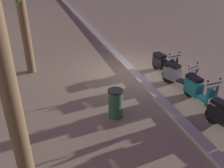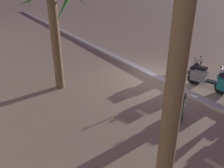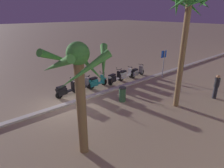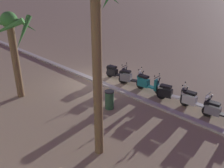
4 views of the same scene
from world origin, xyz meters
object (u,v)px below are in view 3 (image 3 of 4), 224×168
scooter_teal_lead_nearest (96,82)px  scooter_black_gap_after_mid (66,90)px  palm_tree_mid_walkway (79,75)px  scooter_grey_far_back (82,86)px  palm_tree_by_mall_entrance (187,22)px  litter_bin (122,94)px  scooter_black_tail_end (114,78)px  pedestrian_strolling_near_curb (216,86)px  crossing_sign (164,61)px  scooter_grey_second_in_line (137,72)px  scooter_silver_mid_rear (125,75)px

scooter_teal_lead_nearest → scooter_black_gap_after_mid: size_ratio=0.97×
palm_tree_mid_walkway → scooter_grey_far_back: bearing=-121.0°
palm_tree_by_mall_entrance → litter_bin: size_ratio=6.82×
scooter_black_tail_end → scooter_black_gap_after_mid: 4.22m
scooter_teal_lead_nearest → pedestrian_strolling_near_curb: size_ratio=1.08×
crossing_sign → palm_tree_by_mall_entrance: (3.83, 3.85, 3.44)m
crossing_sign → palm_tree_mid_walkway: (10.43, 3.69, 1.85)m
scooter_grey_far_back → palm_tree_mid_walkway: bearing=59.0°
scooter_grey_second_in_line → litter_bin: bearing=32.7°
scooter_teal_lead_nearest → crossing_sign: (-5.88, 1.77, 1.04)m
scooter_grey_second_in_line → litter_bin: size_ratio=1.95×
pedestrian_strolling_near_curb → scooter_grey_far_back: bearing=-46.6°
scooter_grey_second_in_line → pedestrian_strolling_near_curb: 6.50m
scooter_grey_second_in_line → scooter_grey_far_back: (5.53, -0.19, 0.03)m
scooter_black_tail_end → crossing_sign: bearing=159.2°
scooter_grey_far_back → litter_bin: bearing=112.2°
scooter_black_gap_after_mid → pedestrian_strolling_near_curb: (-7.53, 6.72, 0.43)m
scooter_grey_second_in_line → scooter_silver_mid_rear: same height
scooter_grey_far_back → crossing_sign: crossing_sign is taller
scooter_grey_second_in_line → scooter_silver_mid_rear: size_ratio=1.04×
scooter_grey_second_in_line → litter_bin: 5.13m
litter_bin → scooter_teal_lead_nearest: bearing=-91.3°
palm_tree_mid_walkway → scooter_black_gap_after_mid: bearing=-109.9°
scooter_grey_far_back → litter_bin: scooter_grey_far_back is taller
scooter_silver_mid_rear → pedestrian_strolling_near_curb: pedestrian_strolling_near_curb is taller
scooter_black_tail_end → crossing_sign: size_ratio=0.76×
scooter_silver_mid_rear → scooter_black_gap_after_mid: size_ratio=0.96×
scooter_black_gap_after_mid → pedestrian_strolling_near_curb: 10.10m
scooter_grey_far_back → scooter_grey_second_in_line: bearing=178.0°
scooter_silver_mid_rear → litter_bin: size_ratio=1.88×
scooter_black_gap_after_mid → crossing_sign: crossing_sign is taller
scooter_grey_second_in_line → pedestrian_strolling_near_curb: size_ratio=1.12×
scooter_grey_second_in_line → palm_tree_mid_walkway: 10.65m
scooter_black_tail_end → litter_bin: size_ratio=1.91×
scooter_grey_far_back → palm_tree_mid_walkway: 6.97m
crossing_sign → litter_bin: bearing=11.5°
scooter_black_gap_after_mid → scooter_silver_mid_rear: bearing=178.5°
scooter_grey_far_back → palm_tree_by_mall_entrance: size_ratio=0.27×
scooter_silver_mid_rear → scooter_black_tail_end: bearing=3.9°
crossing_sign → litter_bin: size_ratio=2.53×
scooter_teal_lead_nearest → palm_tree_by_mall_entrance: 7.48m
scooter_silver_mid_rear → scooter_grey_far_back: scooter_grey_far_back is taller
scooter_black_tail_end → scooter_silver_mid_rear: bearing=-176.1°
scooter_teal_lead_nearest → litter_bin: scooter_teal_lead_nearest is taller
scooter_grey_far_back → litter_bin: 3.20m
scooter_grey_far_back → pedestrian_strolling_near_curb: pedestrian_strolling_near_curb is taller
scooter_grey_second_in_line → pedestrian_strolling_near_curb: bearing=96.5°
scooter_grey_far_back → palm_tree_by_mall_entrance: bearing=120.8°
scooter_grey_second_in_line → scooter_teal_lead_nearest: bearing=-2.9°
scooter_black_gap_after_mid → crossing_sign: bearing=167.7°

